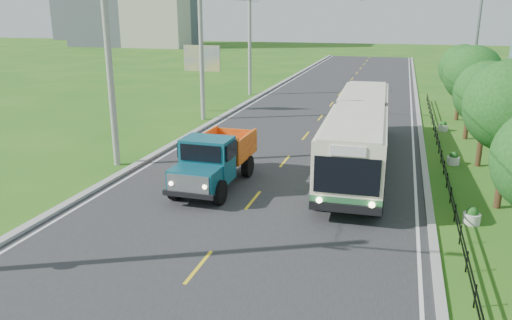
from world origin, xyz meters
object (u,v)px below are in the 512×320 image
at_px(pole_far, 250,41).
at_px(tree_fifth, 473,77).
at_px(bus, 359,129).
at_px(planter_far, 443,127).
at_px(tree_fourth, 487,97).
at_px(tree_third, 512,111).
at_px(streetlight_mid, 509,71).
at_px(streetlight_far, 473,51).
at_px(planter_near, 472,216).
at_px(billboard_left, 202,63).
at_px(planter_mid, 453,159).
at_px(pole_near, 110,66).
at_px(tree_back, 463,70).
at_px(dump_truck, 214,157).
at_px(pole_mid, 202,50).

xyz_separation_m(pole_far, tree_fifth, (18.12, -12.86, -1.24)).
bearing_deg(bus, planter_far, 61.08).
xyz_separation_m(planter_far, bus, (-4.83, -9.40, 1.63)).
height_order(pole_far, tree_fourth, pole_far).
relative_size(tree_third, streetlight_mid, 0.66).
height_order(tree_third, tree_fifth, tree_third).
height_order(streetlight_far, planter_near, streetlight_far).
xyz_separation_m(streetlight_mid, billboard_left, (-20.14, 10.00, -1.04)).
bearing_deg(bus, planter_mid, 14.40).
bearing_deg(pole_far, streetlight_mid, -45.14).
height_order(tree_third, streetlight_far, streetlight_far).
distance_m(tree_fourth, streetlight_mid, 1.54).
bearing_deg(tree_third, tree_fourth, 90.00).
bearing_deg(planter_mid, planter_far, 90.00).
bearing_deg(billboard_left, bus, -40.65).
bearing_deg(planter_mid, pole_near, -163.48).
distance_m(tree_third, tree_back, 18.00).
height_order(tree_fifth, bus, tree_fifth).
xyz_separation_m(planter_near, bus, (-4.83, 6.60, 1.63)).
distance_m(tree_back, planter_mid, 12.66).
bearing_deg(bus, planter_near, -55.55).
distance_m(planter_near, dump_truck, 10.91).
bearing_deg(planter_mid, pole_mid, 157.46).
bearing_deg(pole_mid, planter_mid, -22.54).
relative_size(pole_far, planter_near, 14.93).
height_order(pole_far, tree_back, pole_far).
relative_size(tree_fourth, streetlight_mid, 0.60).
distance_m(tree_fifth, billboard_left, 19.74).
bearing_deg(tree_back, bus, -114.20).
relative_size(streetlight_mid, dump_truck, 1.53).
distance_m(tree_fourth, tree_fifth, 6.01).
height_order(pole_far, tree_third, pole_far).
distance_m(streetlight_far, billboard_left, 20.56).
bearing_deg(tree_fifth, pole_far, 144.64).
distance_m(tree_back, billboard_left, 19.48).
distance_m(pole_near, bus, 12.96).
bearing_deg(bus, tree_fifth, 49.36).
height_order(streetlight_mid, planter_far, streetlight_mid).
xyz_separation_m(streetlight_far, planter_near, (-2.04, -22.00, -4.62)).
height_order(streetlight_mid, streetlight_far, same).
relative_size(tree_fifth, billboard_left, 1.12).
bearing_deg(pole_mid, planter_far, 3.39).
height_order(planter_far, billboard_left, billboard_left).
height_order(pole_far, planter_near, pole_far).
xyz_separation_m(pole_far, planter_mid, (16.86, -19.00, -4.81)).
bearing_deg(streetlight_mid, tree_fifth, 97.29).
relative_size(pole_near, tree_third, 1.67).
xyz_separation_m(streetlight_mid, streetlight_far, (0.00, 14.00, 0.00)).
bearing_deg(pole_near, pole_far, 90.00).
height_order(pole_near, dump_truck, pole_near).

